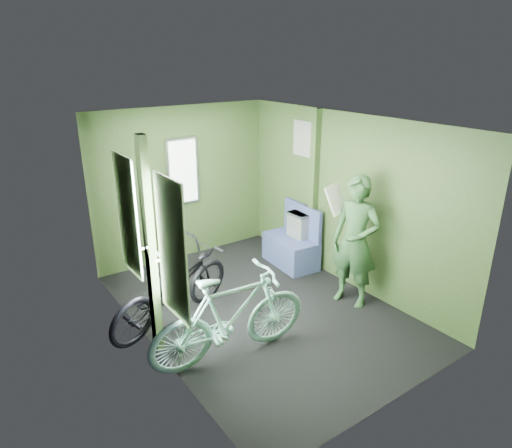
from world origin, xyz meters
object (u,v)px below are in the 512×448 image
at_px(bicycle_mint, 232,360).
at_px(waste_box, 299,238).
at_px(bench_seat, 292,247).
at_px(bicycle_black, 176,323).
at_px(passenger, 355,242).

xyz_separation_m(bicycle_mint, waste_box, (2.09, 1.41, 0.40)).
bearing_deg(bench_seat, bicycle_black, -163.37).
height_order(bicycle_mint, waste_box, waste_box).
bearing_deg(bicycle_black, waste_box, -97.10).
xyz_separation_m(bicycle_mint, bench_seat, (1.98, 1.44, 0.27)).
bearing_deg(bicycle_black, bicycle_mint, 172.26).
distance_m(passenger, bench_seat, 1.42).
xyz_separation_m(bicycle_mint, passenger, (1.88, 0.14, 0.83)).
xyz_separation_m(bicycle_black, passenger, (2.06, -0.84, 0.83)).
bearing_deg(passenger, bicycle_black, -130.15).
bearing_deg(bench_seat, waste_box, -10.06).
distance_m(bicycle_black, waste_box, 2.34).
relative_size(waste_box, bench_seat, 0.88).
relative_size(bicycle_black, bicycle_mint, 1.02).
bearing_deg(bench_seat, bicycle_mint, -139.53).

